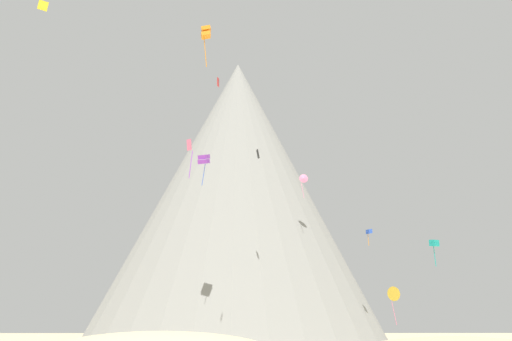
{
  "coord_description": "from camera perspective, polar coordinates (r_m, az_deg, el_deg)",
  "views": [
    {
      "loc": [
        -4.44,
        -33.17,
        2.24
      ],
      "look_at": [
        -1.73,
        42.26,
        23.95
      ],
      "focal_mm": 38.36,
      "sensor_mm": 36.0,
      "label": 1
    }
  ],
  "objects": [
    {
      "name": "kite_gold_low",
      "position": [
        90.41,
        14.2,
        -12.38
      ],
      "size": [
        1.93,
        1.99,
        5.87
      ],
      "rotation": [
        0.0,
        0.0,
        2.33
      ],
      "color": "gold"
    },
    {
      "name": "kite_teal_low",
      "position": [
        69.0,
        18.09,
        -7.24
      ],
      "size": [
        1.14,
        1.16,
        3.19
      ],
      "rotation": [
        0.0,
        0.0,
        0.48
      ],
      "color": "teal"
    },
    {
      "name": "kite_red_high",
      "position": [
        72.82,
        -3.97,
        9.18
      ],
      "size": [
        0.26,
        1.09,
        1.28
      ],
      "rotation": [
        0.0,
        0.0,
        3.72
      ],
      "color": "red"
    },
    {
      "name": "kite_black_high",
      "position": [
        83.16,
        0.2,
        1.74
      ],
      "size": [
        0.52,
        1.24,
        1.5
      ],
      "rotation": [
        0.0,
        0.0,
        0.97
      ],
      "color": "black"
    },
    {
      "name": "kite_yellow_high",
      "position": [
        68.44,
        -21.33,
        15.73
      ],
      "size": [
        1.1,
        0.49,
        1.25
      ],
      "rotation": [
        0.0,
        0.0,
        2.77
      ],
      "color": "yellow"
    },
    {
      "name": "kite_blue_mid",
      "position": [
        93.04,
        11.71,
        -6.27
      ],
      "size": [
        1.09,
        1.07,
        2.82
      ],
      "rotation": [
        0.0,
        0.0,
        2.06
      ],
      "color": "blue"
    },
    {
      "name": "kite_orange_high",
      "position": [
        63.31,
        -5.25,
        14.11
      ],
      "size": [
        1.15,
        1.07,
        4.88
      ],
      "rotation": [
        0.0,
        0.0,
        4.78
      ],
      "color": "orange"
    },
    {
      "name": "kite_violet_mid",
      "position": [
        78.38,
        -5.46,
        1.16
      ],
      "size": [
        1.76,
        1.82,
        4.71
      ],
      "rotation": [
        0.0,
        0.0,
        2.77
      ],
      "color": "purple"
    },
    {
      "name": "kite_rainbow_mid",
      "position": [
        63.44,
        -6.94,
        2.06
      ],
      "size": [
        0.78,
        0.6,
        4.7
      ],
      "rotation": [
        0.0,
        0.0,
        4.91
      ],
      "color": "#E5668C"
    },
    {
      "name": "rock_massif",
      "position": [
        111.44,
        -2.2,
        -2.78
      ],
      "size": [
        73.4,
        73.4,
        57.72
      ],
      "color": "gray",
      "rests_on": "ground_plane"
    },
    {
      "name": "kite_pink_high",
      "position": [
        93.93,
        4.99,
        -0.88
      ],
      "size": [
        1.51,
        0.38,
        4.24
      ],
      "rotation": [
        0.0,
        0.0,
        0.03
      ],
      "color": "pink"
    }
  ]
}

